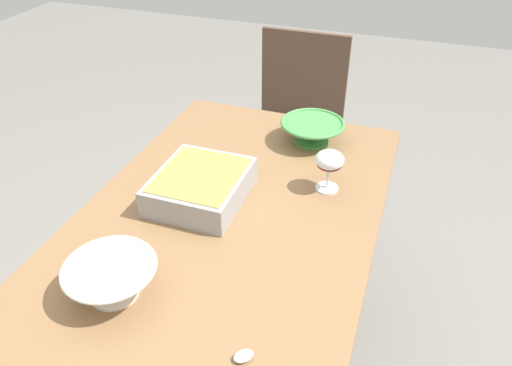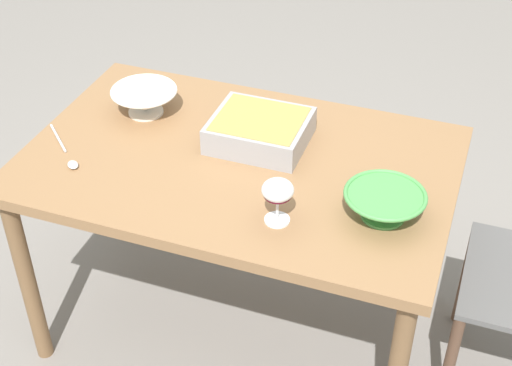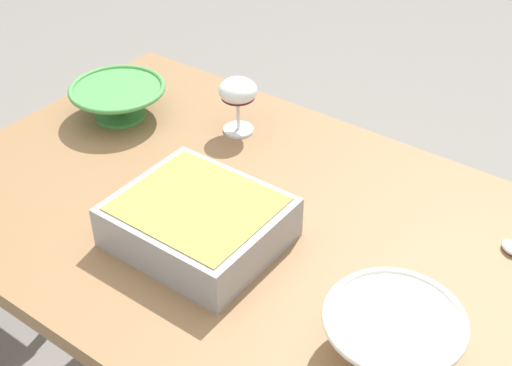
{
  "view_description": "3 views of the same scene",
  "coord_description": "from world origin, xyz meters",
  "px_view_note": "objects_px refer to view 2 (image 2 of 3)",
  "views": [
    {
      "loc": [
        -1.02,
        -0.44,
        1.59
      ],
      "look_at": [
        0.07,
        -0.05,
        0.78
      ],
      "focal_mm": 34.19,
      "sensor_mm": 36.0,
      "label": 1
    },
    {
      "loc": [
        0.66,
        -1.7,
        2.01
      ],
      "look_at": [
        0.1,
        -0.14,
        0.75
      ],
      "focal_mm": 51.97,
      "sensor_mm": 36.0,
      "label": 2
    },
    {
      "loc": [
        -0.63,
        0.82,
        1.58
      ],
      "look_at": [
        0.02,
        -0.06,
        0.76
      ],
      "focal_mm": 48.64,
      "sensor_mm": 36.0,
      "label": 3
    }
  ],
  "objects_px": {
    "casserole_dish": "(260,129)",
    "serving_spoon": "(67,155)",
    "wine_glass": "(278,193)",
    "mixing_bowl": "(145,100)",
    "small_bowl": "(384,203)",
    "dining_table": "(239,180)"
  },
  "relations": [
    {
      "from": "casserole_dish",
      "to": "serving_spoon",
      "type": "bearing_deg",
      "value": -152.5
    },
    {
      "from": "wine_glass",
      "to": "mixing_bowl",
      "type": "bearing_deg",
      "value": 146.99
    },
    {
      "from": "casserole_dish",
      "to": "small_bowl",
      "type": "xyz_separation_m",
      "value": [
        0.44,
        -0.23,
        -0.0
      ]
    },
    {
      "from": "dining_table",
      "to": "small_bowl",
      "type": "height_order",
      "value": "small_bowl"
    },
    {
      "from": "wine_glass",
      "to": "small_bowl",
      "type": "distance_m",
      "value": 0.29
    },
    {
      "from": "dining_table",
      "to": "small_bowl",
      "type": "xyz_separation_m",
      "value": [
        0.46,
        -0.12,
        0.12
      ]
    },
    {
      "from": "small_bowl",
      "to": "serving_spoon",
      "type": "bearing_deg",
      "value": -177.43
    },
    {
      "from": "small_bowl",
      "to": "dining_table",
      "type": "bearing_deg",
      "value": 165.18
    },
    {
      "from": "small_bowl",
      "to": "serving_spoon",
      "type": "xyz_separation_m",
      "value": [
        -0.96,
        -0.04,
        -0.04
      ]
    },
    {
      "from": "casserole_dish",
      "to": "dining_table",
      "type": "bearing_deg",
      "value": -105.44
    },
    {
      "from": "wine_glass",
      "to": "serving_spoon",
      "type": "height_order",
      "value": "wine_glass"
    },
    {
      "from": "wine_glass",
      "to": "mixing_bowl",
      "type": "relative_size",
      "value": 0.61
    },
    {
      "from": "mixing_bowl",
      "to": "serving_spoon",
      "type": "xyz_separation_m",
      "value": [
        -0.11,
        -0.31,
        -0.04
      ]
    },
    {
      "from": "dining_table",
      "to": "casserole_dish",
      "type": "xyz_separation_m",
      "value": [
        0.03,
        0.11,
        0.13
      ]
    },
    {
      "from": "mixing_bowl",
      "to": "serving_spoon",
      "type": "bearing_deg",
      "value": -109.82
    },
    {
      "from": "dining_table",
      "to": "wine_glass",
      "type": "distance_m",
      "value": 0.36
    },
    {
      "from": "wine_glass",
      "to": "mixing_bowl",
      "type": "distance_m",
      "value": 0.7
    },
    {
      "from": "mixing_bowl",
      "to": "small_bowl",
      "type": "xyz_separation_m",
      "value": [
        0.85,
        -0.26,
        -0.0
      ]
    },
    {
      "from": "dining_table",
      "to": "serving_spoon",
      "type": "bearing_deg",
      "value": -161.36
    },
    {
      "from": "dining_table",
      "to": "small_bowl",
      "type": "bearing_deg",
      "value": -14.82
    },
    {
      "from": "casserole_dish",
      "to": "mixing_bowl",
      "type": "bearing_deg",
      "value": 175.08
    },
    {
      "from": "dining_table",
      "to": "serving_spoon",
      "type": "height_order",
      "value": "serving_spoon"
    }
  ]
}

